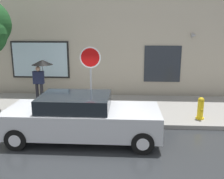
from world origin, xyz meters
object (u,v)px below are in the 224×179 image
object	(u,v)px
parked_car	(82,117)
fire_hydrant	(200,108)
stop_sign	(91,68)
pedestrian_with_umbrella	(41,69)

from	to	relation	value
parked_car	fire_hydrant	bearing A→B (deg)	22.29
parked_car	stop_sign	xyz separation A→B (m)	(0.07, 1.56, 1.30)
stop_sign	pedestrian_with_umbrella	bearing A→B (deg)	140.65
stop_sign	parked_car	bearing A→B (deg)	-92.55
fire_hydrant	parked_car	bearing A→B (deg)	-157.71
fire_hydrant	pedestrian_with_umbrella	xyz separation A→B (m)	(-6.58, 1.98, 1.09)
pedestrian_with_umbrella	fire_hydrant	bearing A→B (deg)	-16.75
parked_car	stop_sign	size ratio (longest dim) A/B	1.78
parked_car	pedestrian_with_umbrella	distance (m)	4.52
fire_hydrant	stop_sign	size ratio (longest dim) A/B	0.31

